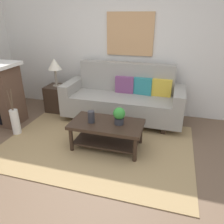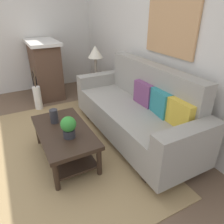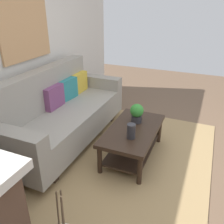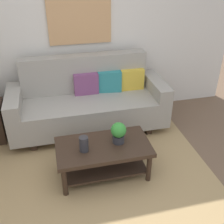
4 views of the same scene
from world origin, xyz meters
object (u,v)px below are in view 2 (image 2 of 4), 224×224
at_px(tabletop_vase, 54,116).
at_px(fireplace, 45,69).
at_px(throw_pillow_mustard, 180,114).
at_px(couch, 136,111).
at_px(throw_pillow_plum, 144,93).
at_px(framed_painting, 171,24).
at_px(throw_pillow_teal, 160,103).
at_px(side_table, 97,89).
at_px(floor_vase, 38,98).
at_px(potted_plant_tabletop, 69,126).
at_px(table_lamp, 95,53).
at_px(coffee_table, 65,137).

height_order(tabletop_vase, fireplace, fireplace).
bearing_deg(throw_pillow_mustard, couch, -169.98).
distance_m(throw_pillow_plum, framed_painting, 0.97).
bearing_deg(throw_pillow_plum, throw_pillow_teal, 0.00).
relative_size(couch, framed_painting, 2.48).
relative_size(throw_pillow_plum, side_table, 0.64).
bearing_deg(framed_painting, fireplace, -151.56).
bearing_deg(couch, floor_vase, -146.21).
distance_m(tabletop_vase, framed_painting, 1.92).
relative_size(throw_pillow_mustard, fireplace, 0.31).
bearing_deg(framed_painting, potted_plant_tabletop, -82.85).
distance_m(tabletop_vase, potted_plant_tabletop, 0.43).
relative_size(potted_plant_tabletop, table_lamp, 0.46).
bearing_deg(throw_pillow_mustard, coffee_table, -120.52).
bearing_deg(floor_vase, potted_plant_tabletop, 1.51).
bearing_deg(floor_vase, throw_pillow_teal, 31.52).
distance_m(side_table, fireplace, 1.20).
bearing_deg(couch, potted_plant_tabletop, -79.75).
bearing_deg(coffee_table, potted_plant_tabletop, 5.43).
xyz_separation_m(potted_plant_tabletop, table_lamp, (-1.62, 1.07, 0.42)).
bearing_deg(table_lamp, throw_pillow_teal, 3.51).
bearing_deg(throw_pillow_mustard, side_table, -177.07).
bearing_deg(table_lamp, throw_pillow_plum, 4.37).
height_order(throw_pillow_teal, potted_plant_tabletop, throw_pillow_teal).
bearing_deg(framed_painting, side_table, -162.56).
height_order(throw_pillow_mustard, coffee_table, throw_pillow_mustard).
xyz_separation_m(throw_pillow_teal, throw_pillow_mustard, (0.35, 0.00, 0.00)).
relative_size(throw_pillow_mustard, floor_vase, 0.80).
distance_m(throw_pillow_teal, table_lamp, 1.82).
bearing_deg(side_table, tabletop_vase, -43.28).
relative_size(throw_pillow_mustard, potted_plant_tabletop, 1.37).
bearing_deg(coffee_table, throw_pillow_teal, 73.64).
distance_m(table_lamp, framed_painting, 1.61).
height_order(tabletop_vase, potted_plant_tabletop, potted_plant_tabletop).
bearing_deg(potted_plant_tabletop, throw_pillow_plum, 99.18).
xyz_separation_m(coffee_table, side_table, (-1.44, 1.09, -0.03)).
bearing_deg(fireplace, framed_painting, 28.44).
height_order(potted_plant_tabletop, side_table, potted_plant_tabletop).
bearing_deg(framed_painting, coffee_table, -89.88).
height_order(throw_pillow_teal, floor_vase, throw_pillow_teal).
xyz_separation_m(couch, table_lamp, (-1.43, 0.02, 0.56)).
distance_m(couch, framed_painting, 1.24).
height_order(couch, potted_plant_tabletop, couch).
distance_m(tabletop_vase, table_lamp, 1.72).
xyz_separation_m(couch, floor_vase, (-1.65, -1.10, -0.20)).
xyz_separation_m(throw_pillow_teal, tabletop_vase, (-0.58, -1.25, -0.16)).
height_order(throw_pillow_teal, table_lamp, table_lamp).
bearing_deg(throw_pillow_teal, side_table, -176.49).
xyz_separation_m(throw_pillow_teal, coffee_table, (-0.35, -1.20, -0.37)).
height_order(coffee_table, fireplace, fireplace).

